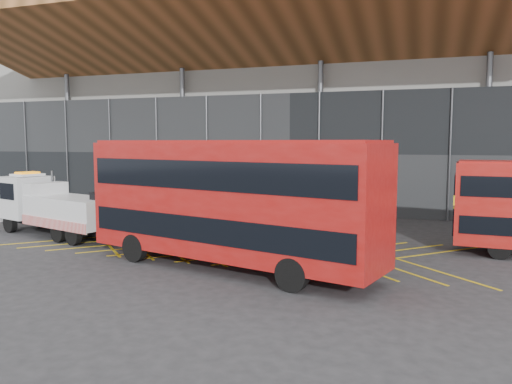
% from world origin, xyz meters
% --- Properties ---
extents(ground_plane, '(120.00, 120.00, 0.00)m').
position_xyz_m(ground_plane, '(0.00, 0.00, 0.00)').
color(ground_plane, '#2A2A2D').
extents(road_markings, '(21.56, 7.16, 0.01)m').
position_xyz_m(road_markings, '(2.40, 0.00, 0.01)').
color(road_markings, gold).
rests_on(road_markings, ground_plane).
extents(construction_building, '(55.00, 23.97, 18.00)m').
position_xyz_m(construction_building, '(1.92, 18.40, 8.98)').
color(construction_building, gray).
rests_on(construction_building, ground_plane).
extents(recovery_truck, '(9.25, 4.44, 3.25)m').
position_xyz_m(recovery_truck, '(-7.27, -0.44, 1.50)').
color(recovery_truck, black).
rests_on(recovery_truck, ground_plane).
extents(bus_towed, '(12.21, 5.73, 4.86)m').
position_xyz_m(bus_towed, '(3.70, -3.76, 2.70)').
color(bus_towed, '#9E0F0C').
rests_on(bus_towed, ground_plane).
extents(worker, '(0.52, 0.74, 1.92)m').
position_xyz_m(worker, '(-0.64, -3.45, 0.96)').
color(worker, yellow).
rests_on(worker, ground_plane).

